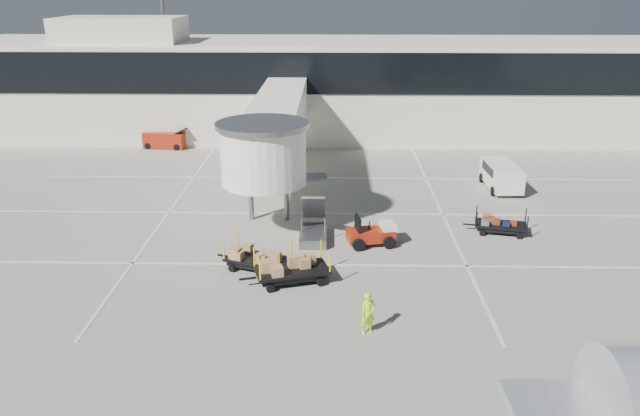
{
  "coord_description": "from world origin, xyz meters",
  "views": [
    {
      "loc": [
        -0.41,
        -25.0,
        12.71
      ],
      "look_at": [
        -1.04,
        4.45,
        2.0
      ],
      "focal_mm": 35.0,
      "sensor_mm": 36.0,
      "label": 1
    }
  ],
  "objects_px": {
    "baggage_tug": "(372,234)",
    "suitcase_cart": "(500,225)",
    "ground_worker": "(368,313)",
    "belt_loader": "(165,140)",
    "box_cart_far": "(257,259)",
    "box_cart_near": "(293,270)",
    "minivan": "(501,174)"
  },
  "relations": [
    {
      "from": "baggage_tug",
      "to": "ground_worker",
      "type": "distance_m",
      "value": 8.6
    },
    {
      "from": "ground_worker",
      "to": "belt_loader",
      "type": "bearing_deg",
      "value": 91.52
    },
    {
      "from": "belt_loader",
      "to": "ground_worker",
      "type": "bearing_deg",
      "value": -53.9
    },
    {
      "from": "baggage_tug",
      "to": "ground_worker",
      "type": "relative_size",
      "value": 1.53
    },
    {
      "from": "minivan",
      "to": "box_cart_near",
      "type": "bearing_deg",
      "value": -134.2
    },
    {
      "from": "baggage_tug",
      "to": "box_cart_far",
      "type": "relative_size",
      "value": 0.71
    },
    {
      "from": "minivan",
      "to": "suitcase_cart",
      "type": "bearing_deg",
      "value": -105.84
    },
    {
      "from": "suitcase_cart",
      "to": "belt_loader",
      "type": "xyz_separation_m",
      "value": [
        -22.56,
        17.77,
        0.18
      ]
    },
    {
      "from": "box_cart_far",
      "to": "box_cart_near",
      "type": "bearing_deg",
      "value": -14.76
    },
    {
      "from": "box_cart_far",
      "to": "belt_loader",
      "type": "distance_m",
      "value": 24.75
    },
    {
      "from": "baggage_tug",
      "to": "suitcase_cart",
      "type": "bearing_deg",
      "value": 2.32
    },
    {
      "from": "box_cart_near",
      "to": "ground_worker",
      "type": "distance_m",
      "value": 5.24
    },
    {
      "from": "box_cart_far",
      "to": "belt_loader",
      "type": "relative_size",
      "value": 0.99
    },
    {
      "from": "ground_worker",
      "to": "belt_loader",
      "type": "relative_size",
      "value": 0.46
    },
    {
      "from": "ground_worker",
      "to": "box_cart_far",
      "type": "bearing_deg",
      "value": 105.33
    },
    {
      "from": "suitcase_cart",
      "to": "belt_loader",
      "type": "distance_m",
      "value": 28.72
    },
    {
      "from": "box_cart_near",
      "to": "belt_loader",
      "type": "relative_size",
      "value": 1.1
    },
    {
      "from": "belt_loader",
      "to": "box_cart_near",
      "type": "bearing_deg",
      "value": -55.59
    },
    {
      "from": "ground_worker",
      "to": "baggage_tug",
      "type": "bearing_deg",
      "value": 59.13
    },
    {
      "from": "baggage_tug",
      "to": "box_cart_near",
      "type": "bearing_deg",
      "value": -142.45
    },
    {
      "from": "suitcase_cart",
      "to": "minivan",
      "type": "relative_size",
      "value": 0.77
    },
    {
      "from": "ground_worker",
      "to": "belt_loader",
      "type": "distance_m",
      "value": 31.81
    },
    {
      "from": "baggage_tug",
      "to": "box_cart_near",
      "type": "xyz_separation_m",
      "value": [
        -3.78,
        -4.37,
        0.02
      ]
    },
    {
      "from": "suitcase_cart",
      "to": "box_cart_far",
      "type": "xyz_separation_m",
      "value": [
        -12.48,
        -4.83,
        0.08
      ]
    },
    {
      "from": "box_cart_far",
      "to": "minivan",
      "type": "distance_m",
      "value": 19.17
    },
    {
      "from": "box_cart_near",
      "to": "minivan",
      "type": "height_order",
      "value": "minivan"
    },
    {
      "from": "suitcase_cart",
      "to": "minivan",
      "type": "distance_m",
      "value": 8.04
    },
    {
      "from": "baggage_tug",
      "to": "suitcase_cart",
      "type": "relative_size",
      "value": 0.77
    },
    {
      "from": "baggage_tug",
      "to": "belt_loader",
      "type": "relative_size",
      "value": 0.7
    },
    {
      "from": "baggage_tug",
      "to": "suitcase_cart",
      "type": "xyz_separation_m",
      "value": [
        6.94,
        1.72,
        -0.1
      ]
    },
    {
      "from": "suitcase_cart",
      "to": "box_cart_far",
      "type": "distance_m",
      "value": 13.38
    },
    {
      "from": "baggage_tug",
      "to": "box_cart_far",
      "type": "height_order",
      "value": "baggage_tug"
    }
  ]
}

